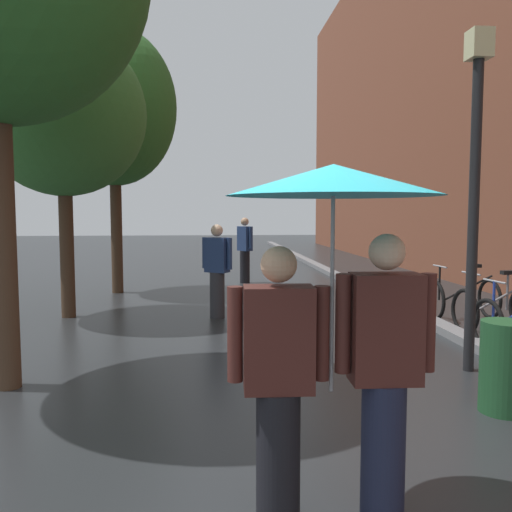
% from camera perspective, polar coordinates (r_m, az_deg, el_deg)
% --- Properties ---
extents(ground_plane, '(80.00, 80.00, 0.00)m').
position_cam_1_polar(ground_plane, '(3.74, 2.04, -24.73)').
color(ground_plane, '#26282B').
extents(kerb_strip, '(0.30, 36.00, 0.12)m').
position_cam_1_polar(kerb_strip, '(13.83, 10.10, -2.75)').
color(kerb_strip, slate).
rests_on(kerb_strip, ground).
extents(street_tree_1, '(2.83, 2.83, 4.97)m').
position_cam_1_polar(street_tree_1, '(9.88, -20.31, 14.32)').
color(street_tree_1, '#473323').
rests_on(street_tree_1, ground).
extents(street_tree_2, '(2.81, 2.81, 5.99)m').
position_cam_1_polar(street_tree_2, '(12.63, -15.24, 15.34)').
color(street_tree_2, '#473323').
rests_on(street_tree_2, ground).
extents(parked_bicycle_2, '(1.15, 0.81, 0.96)m').
position_cam_1_polar(parked_bicycle_2, '(8.85, 24.61, -5.24)').
color(parked_bicycle_2, black).
rests_on(parked_bicycle_2, ground).
extents(parked_bicycle_3, '(1.12, 0.76, 0.96)m').
position_cam_1_polar(parked_bicycle_3, '(9.73, 21.58, -4.27)').
color(parked_bicycle_3, black).
rests_on(parked_bicycle_3, ground).
extents(couple_under_umbrella, '(1.23, 1.23, 2.12)m').
position_cam_1_polar(couple_under_umbrella, '(3.04, 8.41, -2.54)').
color(couple_under_umbrella, black).
rests_on(couple_under_umbrella, ground).
extents(street_lamp_post, '(0.24, 0.24, 3.87)m').
position_cam_1_polar(street_lamp_post, '(6.50, 22.76, 8.31)').
color(street_lamp_post, black).
rests_on(street_lamp_post, ground).
extents(litter_bin, '(0.44, 0.44, 0.85)m').
position_cam_1_polar(litter_bin, '(5.43, 25.47, -10.87)').
color(litter_bin, '#1E4C28').
rests_on(litter_bin, ground).
extents(pedestrian_walking_midground, '(0.40, 0.51, 1.72)m').
position_cam_1_polar(pedestrian_walking_midground, '(13.72, -1.23, 0.70)').
color(pedestrian_walking_midground, black).
rests_on(pedestrian_walking_midground, ground).
extents(pedestrian_walking_far, '(0.52, 0.40, 1.64)m').
position_cam_1_polar(pedestrian_walking_far, '(9.15, -4.26, -1.58)').
color(pedestrian_walking_far, '#2D2D33').
rests_on(pedestrian_walking_far, ground).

